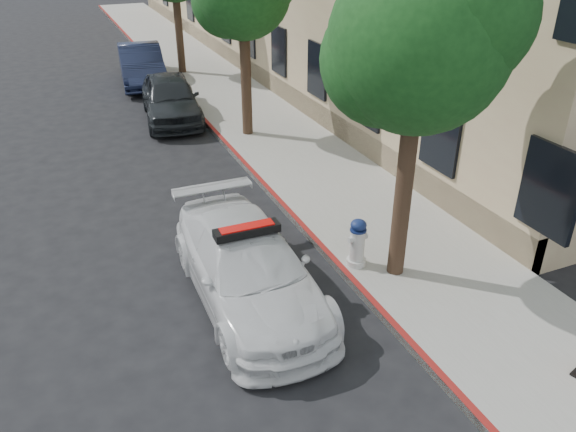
# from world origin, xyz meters

# --- Properties ---
(ground) EXTENTS (120.00, 120.00, 0.00)m
(ground) POSITION_xyz_m (0.00, 0.00, 0.00)
(ground) COLOR black
(ground) RESTS_ON ground
(sidewalk) EXTENTS (3.20, 50.00, 0.15)m
(sidewalk) POSITION_xyz_m (3.60, 10.00, 0.07)
(sidewalk) COLOR gray
(sidewalk) RESTS_ON ground
(curb_strip) EXTENTS (0.12, 50.00, 0.15)m
(curb_strip) POSITION_xyz_m (2.06, 10.00, 0.07)
(curb_strip) COLOR maroon
(curb_strip) RESTS_ON ground
(tree_near) EXTENTS (2.92, 2.82, 5.62)m
(tree_near) POSITION_xyz_m (2.93, -2.01, 4.27)
(tree_near) COLOR black
(tree_near) RESTS_ON sidewalk
(police_car) EXTENTS (1.91, 4.57, 1.47)m
(police_car) POSITION_xyz_m (0.21, -1.56, 0.66)
(police_car) COLOR white
(police_car) RESTS_ON ground
(parked_car_mid) EXTENTS (2.22, 4.43, 1.45)m
(parked_car_mid) POSITION_xyz_m (1.20, 8.54, 0.72)
(parked_car_mid) COLOR black
(parked_car_mid) RESTS_ON ground
(parked_car_far) EXTENTS (2.02, 4.64, 1.48)m
(parked_car_far) POSITION_xyz_m (1.15, 13.33, 0.74)
(parked_car_far) COLOR #141A33
(parked_car_far) RESTS_ON ground
(fire_hydrant) EXTENTS (0.39, 0.36, 0.95)m
(fire_hydrant) POSITION_xyz_m (2.35, -1.52, 0.61)
(fire_hydrant) COLOR silver
(fire_hydrant) RESTS_ON sidewalk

